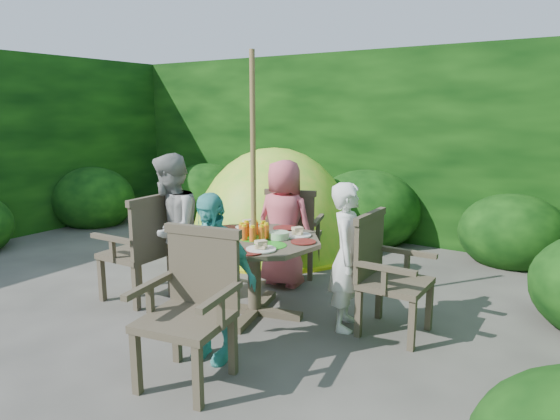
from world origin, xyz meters
The scene contains 13 objects.
ground centered at (0.00, 0.00, 0.00)m, with size 60.00×60.00×0.00m, color #42403B.
hedge_enclosure centered at (0.00, 1.33, 1.25)m, with size 9.00×9.00×2.50m.
patio_table centered at (0.80, 0.54, 0.57)m, with size 1.41×1.41×0.81m.
parasol_pole centered at (0.80, 0.53, 1.10)m, with size 0.04×0.04×2.20m, color brown.
garden_chair_right centered at (1.86, 0.83, 0.49)m, with size 0.49×0.55×0.91m.
garden_chair_left centered at (-0.26, 0.24, 0.51)m, with size 0.53×0.59×0.95m.
garden_chair_back centered at (0.53, 1.60, 0.48)m, with size 0.66×0.62×0.90m.
garden_chair_front centered at (1.08, -0.53, 0.51)m, with size 0.65×0.60×0.95m.
child_right centered at (1.57, 0.73, 0.59)m, with size 0.43×0.28×1.19m, color white.
child_left centered at (0.02, 0.33, 0.68)m, with size 0.66×0.52×1.36m, color #9B9D97.
child_back centered at (0.60, 1.31, 0.63)m, with size 0.62×0.40×1.26m, color #DC5A69.
child_front centered at (1.00, -0.24, 0.60)m, with size 0.70×0.29×1.19m, color #52C1BD.
dome_tent centered at (-0.25, 2.39, 0.00)m, with size 2.51×2.51×2.55m.
Camera 1 is at (3.20, -2.74, 1.74)m, focal length 32.00 mm.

